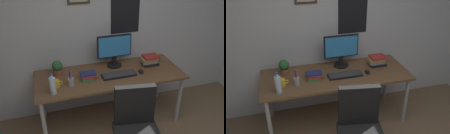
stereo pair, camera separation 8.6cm
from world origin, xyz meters
TOP-DOWN VIEW (x-y plane):
  - wall_back at (-0.00, 2.15)m, footprint 4.40×0.10m
  - desk at (-0.03, 1.71)m, footprint 1.86×0.73m
  - office_chair at (0.02, 0.90)m, footprint 0.57×0.57m
  - monitor at (0.10, 1.91)m, footprint 0.46×0.20m
  - keyboard at (0.07, 1.63)m, footprint 0.43×0.15m
  - computer_mouse at (0.37, 1.62)m, footprint 0.06×0.11m
  - water_bottle at (-0.75, 1.47)m, footprint 0.07×0.07m
  - coffee_mug_near at (-0.70, 1.60)m, footprint 0.11×0.07m
  - potted_plant at (-0.66, 1.88)m, footprint 0.13×0.13m
  - pen_cup at (-0.54, 1.58)m, footprint 0.07×0.07m
  - book_stack_left at (0.57, 1.81)m, footprint 0.22×0.17m
  - book_stack_right at (-0.32, 1.68)m, footprint 0.19×0.17m

SIDE VIEW (x-z plane):
  - office_chair at x=0.02m, z-range 0.05..1.00m
  - desk at x=-0.03m, z-range 0.30..1.02m
  - keyboard at x=0.07m, z-range 0.73..0.75m
  - computer_mouse at x=0.37m, z-range 0.73..0.76m
  - book_stack_right at x=-0.32m, z-range 0.73..0.80m
  - coffee_mug_near at x=-0.70m, z-range 0.73..0.82m
  - pen_cup at x=-0.54m, z-range 0.68..0.88m
  - book_stack_left at x=0.57m, z-range 0.73..0.86m
  - potted_plant at x=-0.66m, z-range 0.74..0.93m
  - water_bottle at x=-0.75m, z-range 0.71..0.96m
  - monitor at x=0.10m, z-range 0.75..1.19m
  - wall_back at x=0.00m, z-range 0.00..2.60m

